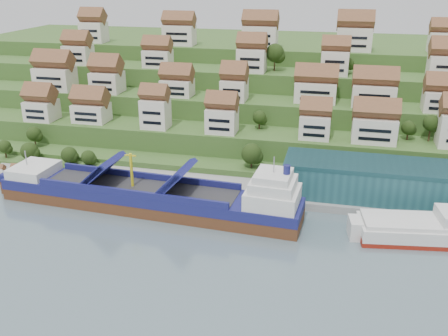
# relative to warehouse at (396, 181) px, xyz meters

# --- Properties ---
(ground) EXTENTS (300.00, 300.00, 0.00)m
(ground) POSITION_rel_warehouse_xyz_m (-52.00, -17.00, -7.20)
(ground) COLOR slate
(ground) RESTS_ON ground
(quay) EXTENTS (180.00, 14.00, 2.20)m
(quay) POSITION_rel_warehouse_xyz_m (-32.00, -2.00, -6.10)
(quay) COLOR gray
(quay) RESTS_ON ground
(pebble_beach) EXTENTS (45.00, 20.00, 1.00)m
(pebble_beach) POSITION_rel_warehouse_xyz_m (-110.00, -5.00, -6.70)
(pebble_beach) COLOR gray
(pebble_beach) RESTS_ON ground
(hillside) EXTENTS (260.00, 128.00, 31.00)m
(hillside) POSITION_rel_warehouse_xyz_m (-52.00, 86.55, 3.46)
(hillside) COLOR #2D4C1E
(hillside) RESTS_ON ground
(hillside_village) EXTENTS (155.35, 63.50, 28.86)m
(hillside_village) POSITION_rel_warehouse_xyz_m (-49.07, 43.75, 17.13)
(hillside_village) COLOR silver
(hillside_village) RESTS_ON ground
(hillside_trees) EXTENTS (138.44, 62.19, 32.00)m
(hillside_trees) POSITION_rel_warehouse_xyz_m (-58.54, 27.49, 9.73)
(hillside_trees) COLOR #233A13
(hillside_trees) RESTS_ON ground
(warehouse) EXTENTS (60.00, 15.00, 10.00)m
(warehouse) POSITION_rel_warehouse_xyz_m (0.00, 0.00, 0.00)
(warehouse) COLOR #205057
(warehouse) RESTS_ON quay
(flagpole) EXTENTS (1.28, 0.16, 8.00)m
(flagpole) POSITION_rel_warehouse_xyz_m (-33.89, -7.00, -0.32)
(flagpole) COLOR gray
(flagpole) RESTS_ON quay
(beach_huts) EXTENTS (14.40, 3.70, 2.20)m
(beach_huts) POSITION_rel_warehouse_xyz_m (-112.00, -6.25, -5.10)
(beach_huts) COLOR white
(beach_huts) RESTS_ON pebble_beach
(cargo_ship) EXTENTS (84.19, 17.83, 18.61)m
(cargo_ship) POSITION_rel_warehouse_xyz_m (-62.90, -17.30, -3.71)
(cargo_ship) COLOR #512D18
(cargo_ship) RESTS_ON ground
(second_ship) EXTENTS (30.76, 15.02, 8.56)m
(second_ship) POSITION_rel_warehouse_xyz_m (5.72, -17.78, -4.62)
(second_ship) COLOR maroon
(second_ship) RESTS_ON ground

